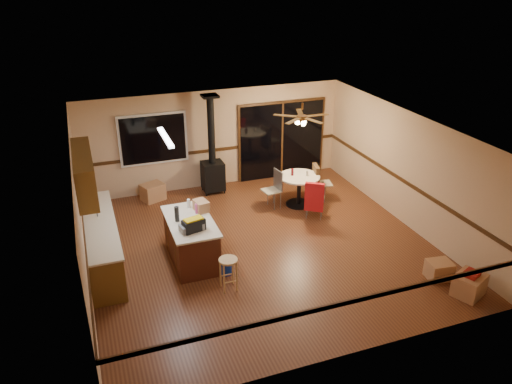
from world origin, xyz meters
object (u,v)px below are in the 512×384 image
toolbox_grey (192,227)px  bar_stool (228,274)px  dining_table (299,185)px  wood_stove (213,166)px  chair_left (275,185)px  box_corner_b (439,270)px  box_corner_a (469,285)px  chair_near (314,197)px  box_under_window (153,192)px  toolbox_black (194,225)px  chair_right (317,179)px  kitchen_island (191,240)px  blue_bucket (225,266)px

toolbox_grey → bar_stool: bearing=-60.0°
toolbox_grey → dining_table: size_ratio=0.44×
wood_stove → chair_left: size_ratio=4.89×
box_corner_b → box_corner_a: bearing=-75.0°
dining_table → chair_left: bearing=169.0°
toolbox_grey → bar_stool: size_ratio=0.70×
dining_table → chair_near: (-0.00, -0.85, 0.06)m
box_under_window → toolbox_black: bearing=-85.8°
bar_stool → chair_near: chair_near is taller
toolbox_black → dining_table: bearing=32.7°
bar_stool → chair_right: 4.32m
wood_stove → chair_left: wood_stove is taller
kitchen_island → toolbox_black: size_ratio=4.04×
dining_table → chair_right: size_ratio=1.44×
box_corner_b → dining_table: bearing=107.3°
blue_bucket → box_under_window: bearing=101.7°
chair_left → toolbox_black: bearing=-140.0°
dining_table → box_corner_b: (1.20, -3.84, -0.36)m
bar_stool → wood_stove: bearing=78.2°
dining_table → chair_left: size_ratio=1.96×
bar_stool → box_corner_a: bearing=-22.4°
toolbox_grey → chair_left: (2.56, 2.10, -0.38)m
chair_near → box_corner_b: (1.20, -2.99, -0.42)m
toolbox_black → box_corner_b: toolbox_black is taller
chair_left → chair_right: 1.12m
dining_table → box_under_window: 3.72m
toolbox_grey → box_corner_b: (4.35, -1.86, -0.79)m
chair_left → chair_near: size_ratio=0.74×
chair_right → box_corner_b: bearing=-80.2°
chair_left → kitchen_island: bearing=-146.0°
toolbox_grey → box_corner_a: (4.52, -2.48, -0.76)m
chair_left → box_under_window: bearing=153.0°
box_corner_b → kitchen_island: bearing=152.1°
dining_table → box_corner_a: 4.68m
blue_bucket → box_under_window: box_under_window is taller
chair_right → toolbox_grey: bearing=-150.6°
wood_stove → toolbox_grey: bearing=-111.4°
bar_stool → kitchen_island: bearing=108.5°
toolbox_black → chair_right: 4.21m
bar_stool → chair_near: 3.32m
dining_table → box_under_window: bearing=155.6°
toolbox_grey → chair_right: (3.68, 2.07, -0.37)m
chair_left → box_under_window: (-2.78, 1.41, -0.37)m
bar_stool → box_corner_a: bar_stool is taller
box_corner_b → bar_stool: bearing=164.8°
toolbox_black → bar_stool: 1.14m
toolbox_black → chair_near: toolbox_black is taller
kitchen_island → chair_right: chair_right is taller
toolbox_grey → dining_table: toolbox_grey is taller
chair_right → box_corner_b: 4.01m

